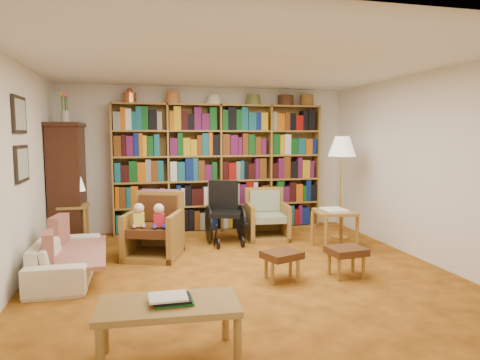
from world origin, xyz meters
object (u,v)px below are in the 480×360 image
object	(u,v)px
side_table_lamp	(74,216)
floor_lamp	(342,151)
armchair_leather	(153,230)
wheelchair	(225,215)
side_table_papers	(334,217)
sofa	(67,257)
coffee_table	(169,310)
armchair_sage	(266,219)
footstool_a	(282,257)
footstool_b	(346,253)

from	to	relation	value
side_table_lamp	floor_lamp	world-z (taller)	floor_lamp
armchair_leather	wheelchair	bearing A→B (deg)	24.23
side_table_lamp	side_table_papers	distance (m)	3.88
sofa	floor_lamp	size ratio (longest dim) A/B	0.97
floor_lamp	coffee_table	size ratio (longest dim) A/B	1.55
side_table_papers	coffee_table	bearing A→B (deg)	-135.18
sofa	armchair_sage	distance (m)	3.14
side_table_lamp	footstool_a	xyz separation A→B (m)	(2.54, -2.19, -0.19)
armchair_sage	wheelchair	distance (m)	0.72
side_table_lamp	armchair_sage	world-z (taller)	armchair_sage
armchair_leather	wheelchair	distance (m)	1.24
sofa	floor_lamp	bearing A→B (deg)	-75.60
footstool_b	coffee_table	world-z (taller)	coffee_table
sofa	wheelchair	xyz separation A→B (m)	(2.16, 1.16, 0.20)
side_table_lamp	coffee_table	xyz separation A→B (m)	(1.14, -3.64, -0.08)
footstool_a	coffee_table	xyz separation A→B (m)	(-1.39, -1.45, 0.10)
armchair_leather	side_table_lamp	bearing A→B (deg)	145.59
footstool_b	footstool_a	bearing A→B (deg)	176.40
footstool_a	coffee_table	bearing A→B (deg)	-133.72
sofa	footstool_b	bearing A→B (deg)	-102.92
sofa	footstool_b	size ratio (longest dim) A/B	3.55
sofa	footstool_b	distance (m)	3.32
side_table_lamp	footstool_a	size ratio (longest dim) A/B	1.27
wheelchair	sofa	bearing A→B (deg)	-151.88
armchair_sage	wheelchair	bearing A→B (deg)	-170.09
side_table_lamp	wheelchair	xyz separation A→B (m)	(2.26, -0.27, -0.03)
sofa	wheelchair	bearing A→B (deg)	-60.73
armchair_leather	armchair_sage	xyz separation A→B (m)	(1.83, 0.63, -0.06)
wheelchair	coffee_table	size ratio (longest dim) A/B	0.89
footstool_a	footstool_b	bearing A→B (deg)	-3.60
sofa	side_table_papers	distance (m)	3.66
footstool_a	armchair_sage	bearing A→B (deg)	78.11
sofa	floor_lamp	distance (m)	4.31
wheelchair	footstool_b	distance (m)	2.24
side_table_lamp	armchair_sage	xyz separation A→B (m)	(2.96, -0.15, -0.16)
coffee_table	footstool_a	bearing A→B (deg)	46.28
sofa	side_table_lamp	world-z (taller)	side_table_lamp
floor_lamp	wheelchair	bearing A→B (deg)	173.62
wheelchair	side_table_papers	xyz separation A→B (m)	(1.47, -0.80, 0.05)
floor_lamp	footstool_a	xyz separation A→B (m)	(-1.59, -1.71, -1.15)
footstool_b	side_table_papers	bearing A→B (deg)	70.67
footstool_a	footstool_b	size ratio (longest dim) A/B	1.11
footstool_a	coffee_table	world-z (taller)	coffee_table
floor_lamp	side_table_papers	world-z (taller)	floor_lamp
footstool_b	armchair_sage	bearing A→B (deg)	99.72
coffee_table	floor_lamp	bearing A→B (deg)	46.67
footstool_b	coffee_table	distance (m)	2.59
wheelchair	side_table_papers	world-z (taller)	wheelchair
side_table_papers	armchair_leather	bearing A→B (deg)	173.60
side_table_lamp	floor_lamp	distance (m)	4.26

